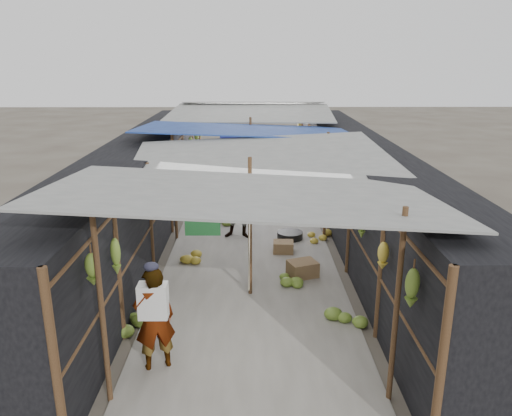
{
  "coord_description": "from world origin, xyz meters",
  "views": [
    {
      "loc": [
        0.03,
        -5.46,
        4.24
      ],
      "look_at": [
        0.12,
        4.44,
        1.25
      ],
      "focal_mm": 35.0,
      "sensor_mm": 36.0,
      "label": 1
    }
  ],
  "objects_px": {
    "vendor_elderly": "(154,319)",
    "black_basin": "(290,236)",
    "crate_near": "(303,269)",
    "vendor_seated": "(301,190)",
    "shopper_blue": "(240,206)"
  },
  "relations": [
    {
      "from": "vendor_elderly",
      "to": "black_basin",
      "type": "bearing_deg",
      "value": -135.53
    },
    {
      "from": "crate_near",
      "to": "vendor_elderly",
      "type": "distance_m",
      "value": 3.92
    },
    {
      "from": "crate_near",
      "to": "vendor_seated",
      "type": "xyz_separation_m",
      "value": [
        0.47,
        5.24,
        0.27
      ]
    },
    {
      "from": "crate_near",
      "to": "black_basin",
      "type": "xyz_separation_m",
      "value": [
        -0.09,
        2.17,
        -0.07
      ]
    },
    {
      "from": "shopper_blue",
      "to": "black_basin",
      "type": "bearing_deg",
      "value": 3.21
    },
    {
      "from": "black_basin",
      "to": "vendor_elderly",
      "type": "height_order",
      "value": "vendor_elderly"
    },
    {
      "from": "black_basin",
      "to": "vendor_elderly",
      "type": "bearing_deg",
      "value": -113.58
    },
    {
      "from": "crate_near",
      "to": "black_basin",
      "type": "height_order",
      "value": "crate_near"
    },
    {
      "from": "crate_near",
      "to": "vendor_elderly",
      "type": "xyz_separation_m",
      "value": [
        -2.37,
        -3.06,
        0.61
      ]
    },
    {
      "from": "crate_near",
      "to": "vendor_seated",
      "type": "relative_size",
      "value": 0.62
    },
    {
      "from": "black_basin",
      "to": "vendor_seated",
      "type": "height_order",
      "value": "vendor_seated"
    },
    {
      "from": "black_basin",
      "to": "vendor_seated",
      "type": "xyz_separation_m",
      "value": [
        0.56,
        3.07,
        0.35
      ]
    },
    {
      "from": "vendor_elderly",
      "to": "shopper_blue",
      "type": "relative_size",
      "value": 0.95
    },
    {
      "from": "black_basin",
      "to": "vendor_elderly",
      "type": "distance_m",
      "value": 5.74
    },
    {
      "from": "vendor_seated",
      "to": "crate_near",
      "type": "bearing_deg",
      "value": -18.03
    }
  ]
}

